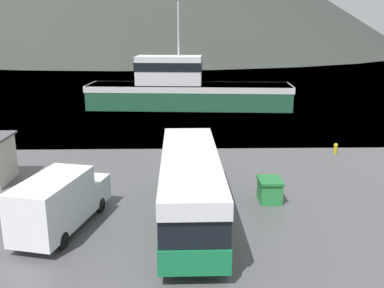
{
  "coord_description": "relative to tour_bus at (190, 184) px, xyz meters",
  "views": [
    {
      "loc": [
        -2.48,
        -7.98,
        8.57
      ],
      "look_at": [
        -1.93,
        15.98,
        2.0
      ],
      "focal_mm": 40.0,
      "sensor_mm": 36.0,
      "label": 1
    }
  ],
  "objects": [
    {
      "name": "storage_bin",
      "position": [
        4.06,
        2.18,
        -1.16
      ],
      "size": [
        1.16,
        1.49,
        1.19
      ],
      "color": "#287F3D",
      "rests_on": "ground"
    },
    {
      "name": "tour_bus",
      "position": [
        0.0,
        0.0,
        0.0
      ],
      "size": [
        2.61,
        10.59,
        3.12
      ],
      "rotation": [
        0.0,
        0.0,
        0.01
      ],
      "color": "#146B3D",
      "rests_on": "ground"
    },
    {
      "name": "mooring_bollard",
      "position": [
        10.42,
        10.65,
        -1.37
      ],
      "size": [
        0.29,
        0.29,
        0.72
      ],
      "color": "#B29919",
      "rests_on": "ground"
    },
    {
      "name": "water_surface",
      "position": [
        2.15,
        131.99,
        -1.76
      ],
      "size": [
        240.0,
        240.0,
        0.0
      ],
      "primitive_type": "plane",
      "color": "#475B6B",
      "rests_on": "ground"
    },
    {
      "name": "delivery_van",
      "position": [
        -5.64,
        -0.78,
        -0.43
      ],
      "size": [
        3.27,
        6.13,
        2.54
      ],
      "rotation": [
        0.0,
        0.0,
        -0.24
      ],
      "color": "silver",
      "rests_on": "ground"
    },
    {
      "name": "fishing_boat",
      "position": [
        -0.03,
        28.41,
        0.31
      ],
      "size": [
        22.23,
        6.56,
        11.18
      ],
      "rotation": [
        0.0,
        0.0,
        4.64
      ],
      "color": "#1E5138",
      "rests_on": "water_surface"
    }
  ]
}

